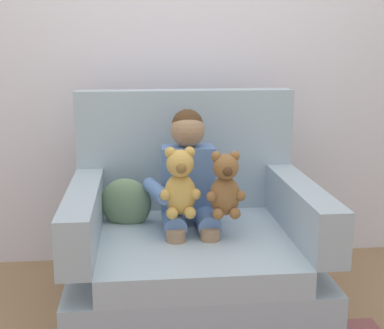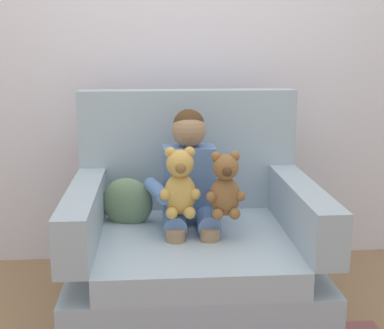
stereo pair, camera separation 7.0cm
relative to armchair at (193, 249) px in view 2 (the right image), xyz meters
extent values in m
plane|color=#936D4C|center=(0.00, -0.06, -0.33)|extent=(8.00, 8.00, 0.00)
cube|color=silver|center=(0.00, 0.76, 0.97)|extent=(6.00, 0.10, 2.60)
cube|color=#9EADBC|center=(0.00, -0.06, -0.17)|extent=(1.17, 1.02, 0.31)
cube|color=#A6B6C6|center=(0.00, -0.13, 0.04)|extent=(0.89, 0.88, 0.12)
cube|color=#9EADBC|center=(0.00, 0.38, 0.43)|extent=(1.17, 0.14, 0.65)
cube|color=#9EADBC|center=(-0.51, -0.13, 0.23)|extent=(0.14, 0.88, 0.24)
cube|color=#9EADBC|center=(0.51, -0.13, 0.23)|extent=(0.14, 0.88, 0.24)
cube|color=#597AB7|center=(-0.01, 0.10, 0.33)|extent=(0.26, 0.16, 0.34)
sphere|color=#9E7556|center=(-0.01, 0.10, 0.58)|extent=(0.17, 0.17, 0.17)
sphere|color=#472D19|center=(-0.01, 0.11, 0.61)|extent=(0.16, 0.16, 0.16)
cylinder|color=#597AB7|center=(-0.09, -0.03, 0.16)|extent=(0.11, 0.26, 0.11)
cylinder|color=#9E7556|center=(-0.09, -0.16, 0.01)|extent=(0.09, 0.09, 0.30)
cylinder|color=#597AB7|center=(0.07, -0.03, 0.16)|extent=(0.11, 0.26, 0.11)
cylinder|color=#9E7556|center=(0.07, -0.16, 0.01)|extent=(0.09, 0.09, 0.30)
cylinder|color=#597AB7|center=(-0.17, -0.02, 0.31)|extent=(0.13, 0.27, 0.07)
cylinder|color=#597AB7|center=(0.15, -0.02, 0.31)|extent=(0.13, 0.27, 0.07)
ellipsoid|color=brown|center=(0.14, -0.13, 0.31)|extent=(0.14, 0.12, 0.19)
sphere|color=brown|center=(0.14, -0.15, 0.45)|extent=(0.12, 0.12, 0.12)
sphere|color=#4C2D19|center=(0.14, -0.20, 0.44)|extent=(0.05, 0.05, 0.05)
sphere|color=brown|center=(0.10, -0.14, 0.50)|extent=(0.05, 0.05, 0.05)
sphere|color=brown|center=(0.07, -0.17, 0.32)|extent=(0.05, 0.05, 0.05)
sphere|color=brown|center=(0.10, -0.19, 0.24)|extent=(0.05, 0.05, 0.05)
sphere|color=brown|center=(0.18, -0.14, 0.50)|extent=(0.05, 0.05, 0.05)
sphere|color=brown|center=(0.21, -0.17, 0.32)|extent=(0.05, 0.05, 0.05)
sphere|color=brown|center=(0.18, -0.19, 0.24)|extent=(0.05, 0.05, 0.05)
ellipsoid|color=gold|center=(-0.07, -0.10, 0.31)|extent=(0.15, 0.13, 0.20)
sphere|color=gold|center=(-0.07, -0.12, 0.46)|extent=(0.13, 0.13, 0.13)
sphere|color=brown|center=(-0.07, -0.17, 0.45)|extent=(0.05, 0.05, 0.05)
sphere|color=gold|center=(-0.11, -0.11, 0.51)|extent=(0.05, 0.05, 0.05)
sphere|color=gold|center=(-0.14, -0.14, 0.32)|extent=(0.05, 0.05, 0.05)
sphere|color=gold|center=(-0.11, -0.16, 0.24)|extent=(0.06, 0.06, 0.06)
sphere|color=gold|center=(-0.02, -0.11, 0.51)|extent=(0.05, 0.05, 0.05)
sphere|color=gold|center=(0.00, -0.14, 0.32)|extent=(0.05, 0.05, 0.05)
sphere|color=gold|center=(-0.03, -0.16, 0.24)|extent=(0.06, 0.06, 0.06)
ellipsoid|color=slate|center=(-0.32, 0.14, 0.20)|extent=(0.28, 0.17, 0.26)
camera|label=1|loc=(-0.26, -2.48, 1.00)|focal=49.76mm
camera|label=2|loc=(-0.19, -2.48, 1.00)|focal=49.76mm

